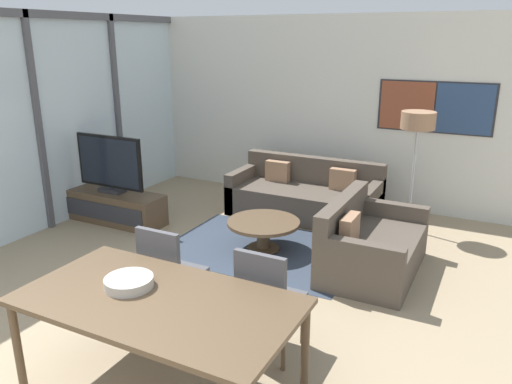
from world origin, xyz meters
name	(u,v)px	position (x,y,z in m)	size (l,w,h in m)	color
wall_back	(336,111)	(0.04, 5.86, 1.40)	(6.98, 0.09, 2.80)	silver
window_wall_left	(36,114)	(-2.98, 2.93, 1.53)	(0.07, 5.86, 2.80)	silver
area_rug	(263,249)	(-0.05, 3.58, 0.00)	(2.28, 1.61, 0.01)	#333D4C
tv_console	(113,207)	(-2.35, 3.50, 0.21)	(1.53, 0.49, 0.43)	brown
television	(110,164)	(-2.35, 3.50, 0.82)	(1.08, 0.20, 0.79)	#2D2D33
sofa_main	(306,197)	(-0.05, 4.96, 0.27)	(2.10, 0.91, 0.80)	#51473D
sofa_side	(367,247)	(1.20, 3.60, 0.27)	(0.91, 1.47, 0.80)	#51473D
coffee_table	(263,228)	(-0.05, 3.58, 0.28)	(0.88, 0.88, 0.37)	brown
dining_table	(158,307)	(0.42, 0.96, 0.69)	(1.96, 1.04, 0.76)	brown
dining_chair_left	(168,270)	(-0.07, 1.72, 0.53)	(0.46, 0.46, 0.95)	#4C4C51
dining_chair_centre	(267,296)	(0.90, 1.70, 0.53)	(0.46, 0.46, 0.95)	#4C4C51
fruit_bowl	(129,282)	(0.13, 1.01, 0.80)	(0.35, 0.35, 0.07)	#B7B2A8
floor_lamp	(418,127)	(1.39, 5.03, 1.39)	(0.43, 0.43, 1.59)	#2D2D33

